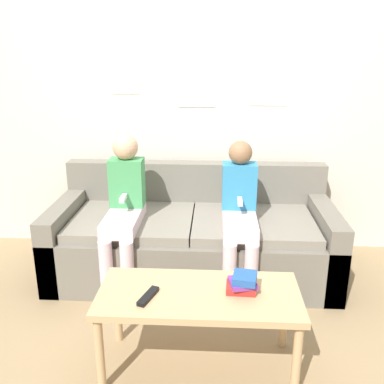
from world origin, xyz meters
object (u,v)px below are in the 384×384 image
Objects in this scene: couch at (193,239)px; coffee_table at (199,301)px; person_left at (124,205)px; tv_remote at (148,296)px; person_right at (240,211)px.

couch is 2.00× the size of coffee_table.
couch is 0.62m from person_left.
couch is at bearing 23.15° from person_left.
tv_remote reaches higher than coffee_table.
coffee_table is at bearing 33.97° from tv_remote.
person_left reaches higher than couch.
couch is 1.92× the size of person_left.
coffee_table is at bearing -57.02° from person_left.
couch is at bearing 100.41° from tv_remote.
couch reaches higher than coffee_table.
couch is 0.50m from person_right.
person_left reaches higher than tv_remote.
coffee_table is (0.09, -1.07, 0.13)m from couch.
couch is at bearing 94.73° from coffee_table.
tv_remote is (-0.25, -0.07, 0.06)m from coffee_table.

